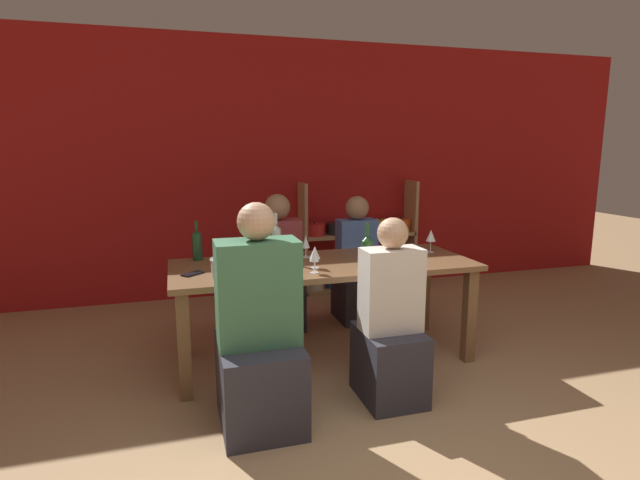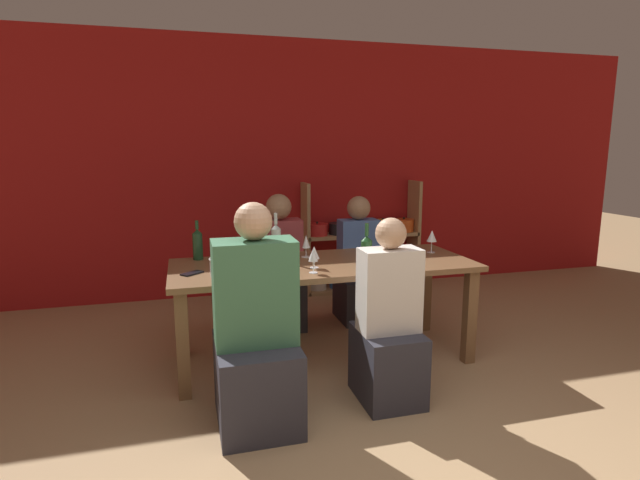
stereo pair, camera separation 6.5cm
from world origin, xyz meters
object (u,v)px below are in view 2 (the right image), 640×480
at_px(wine_bottle_dark, 366,251).
at_px(person_near_b, 388,335).
at_px(wine_glass_empty_b, 229,248).
at_px(wine_glass_empty_c, 280,241).
at_px(mixing_bowl, 227,266).
at_px(wine_glass_red_c, 366,245).
at_px(wine_glass_red_d, 245,242).
at_px(person_far_a, 358,274).
at_px(wine_glass_red_a, 306,243).
at_px(wine_glass_white_a, 314,253).
at_px(person_far_b, 280,278).
at_px(dining_table, 324,275).
at_px(wine_bottle_green, 198,244).
at_px(person_near_a, 256,346).
at_px(wine_glass_empty_a, 313,255).
at_px(shelf_unit, 359,249).
at_px(wine_glass_red_b, 432,237).
at_px(cell_phone, 192,273).
at_px(wine_bottle_amber, 276,241).

bearing_deg(wine_bottle_dark, person_near_b, -92.05).
xyz_separation_m(wine_glass_empty_b, wine_glass_empty_c, (0.41, 0.17, 0.00)).
bearing_deg(mixing_bowl, wine_glass_red_c, 12.67).
distance_m(wine_glass_red_d, person_far_a, 1.24).
relative_size(wine_glass_red_a, wine_glass_white_a, 1.11).
xyz_separation_m(person_near_b, person_far_b, (-0.40, 1.48, 0.01)).
relative_size(dining_table, person_far_b, 1.85).
relative_size(wine_bottle_dark, wine_glass_red_a, 1.86).
xyz_separation_m(wine_bottle_green, person_near_b, (1.11, -1.05, -0.44)).
relative_size(wine_glass_white_a, person_near_a, 0.12).
distance_m(wine_glass_empty_a, wine_glass_red_c, 0.59).
bearing_deg(person_far_b, shelf_unit, -139.34).
relative_size(wine_glass_empty_a, wine_glass_empty_c, 1.07).
xyz_separation_m(shelf_unit, wine_bottle_green, (-1.79, -1.36, 0.41)).
xyz_separation_m(wine_glass_red_b, cell_phone, (-1.87, -0.20, -0.12)).
bearing_deg(wine_glass_red_b, cell_phone, -173.96).
bearing_deg(person_far_b, wine_glass_white_a, 94.47).
height_order(wine_glass_red_a, wine_glass_white_a, wine_glass_red_a).
height_order(dining_table, wine_glass_red_d, wine_glass_red_d).
relative_size(wine_bottle_amber, person_far_b, 0.30).
relative_size(shelf_unit, dining_table, 0.60).
bearing_deg(dining_table, person_far_a, 54.50).
bearing_deg(wine_glass_empty_b, wine_glass_red_d, 52.37).
height_order(wine_bottle_green, cell_phone, wine_bottle_green).
bearing_deg(wine_bottle_dark, wine_bottle_green, 151.83).
distance_m(wine_glass_red_a, wine_glass_empty_c, 0.21).
bearing_deg(wine_bottle_amber, wine_glass_red_c, -12.45).
height_order(dining_table, wine_bottle_dark, wine_bottle_dark).
xyz_separation_m(person_near_a, person_far_b, (0.43, 1.54, -0.03)).
bearing_deg(person_near_b, wine_bottle_amber, 121.29).
distance_m(wine_glass_red_b, wine_glass_white_a, 1.07).
height_order(wine_glass_red_a, person_near_a, person_near_a).
distance_m(wine_bottle_amber, person_near_a, 1.07).
relative_size(wine_glass_empty_b, wine_glass_white_a, 1.04).
bearing_deg(wine_glass_empty_c, wine_bottle_dark, -48.30).
bearing_deg(wine_glass_red_a, person_near_a, -118.85).
bearing_deg(shelf_unit, wine_glass_red_a, -123.16).
xyz_separation_m(wine_bottle_green, wine_glass_red_c, (1.23, -0.31, -0.02)).
relative_size(wine_glass_empty_b, person_far_a, 0.14).
height_order(wine_glass_red_b, wine_glass_red_d, wine_glass_red_b).
distance_m(wine_bottle_dark, wine_glass_red_a, 0.56).
xyz_separation_m(wine_bottle_dark, person_far_b, (-0.42, 1.04, -0.43)).
height_order(wine_glass_empty_c, wine_glass_red_c, wine_glass_empty_c).
bearing_deg(wine_glass_red_b, wine_glass_red_a, 174.15).
bearing_deg(wine_bottle_amber, wine_glass_red_d, 146.99).
xyz_separation_m(wine_bottle_amber, person_far_b, (0.14, 0.60, -0.45)).
bearing_deg(wine_glass_red_c, wine_bottle_amber, 167.55).
height_order(wine_glass_empty_b, cell_phone, wine_glass_empty_b).
relative_size(wine_glass_red_c, person_near_a, 0.12).
height_order(wine_bottle_amber, wine_glass_white_a, wine_bottle_amber).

